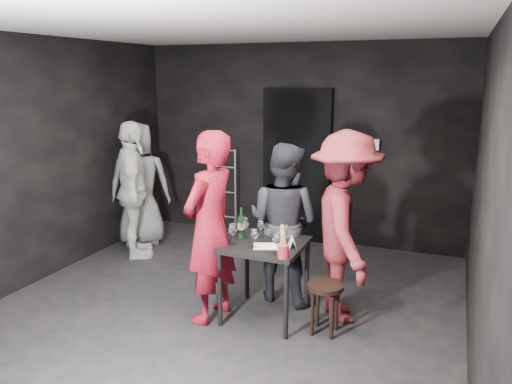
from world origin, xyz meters
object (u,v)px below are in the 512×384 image
at_px(tasting_table, 265,253).
at_px(man_maroon, 346,209).
at_px(bystander_cream, 133,180).
at_px(bystander_grey, 139,177).
at_px(hand_truck, 223,220).
at_px(breadstick_cup, 284,242).
at_px(stool, 325,295).
at_px(server_red, 209,209).
at_px(woman_black, 283,216).
at_px(wine_bottle, 241,226).

bearing_deg(tasting_table, man_maroon, 22.73).
height_order(bystander_cream, bystander_grey, bystander_cream).
relative_size(hand_truck, man_maroon, 0.59).
distance_m(tasting_table, bystander_cream, 2.34).
distance_m(man_maroon, bystander_grey, 3.23).
distance_m(bystander_grey, breadstick_cup, 3.14).
bearing_deg(bystander_grey, man_maroon, 127.26).
distance_m(stool, breadstick_cup, 0.65).
relative_size(stool, bystander_cream, 0.23).
distance_m(stool, man_maroon, 0.80).
relative_size(tasting_table, breadstick_cup, 2.40).
xyz_separation_m(man_maroon, bystander_cream, (-2.81, 0.64, -0.08)).
bearing_deg(server_red, tasting_table, 121.43).
height_order(stool, woman_black, woman_black).
bearing_deg(bystander_grey, woman_black, 126.14).
bearing_deg(wine_bottle, hand_truck, 120.24).
distance_m(bystander_cream, bystander_grey, 0.52).
height_order(stool, server_red, server_red).
relative_size(hand_truck, bystander_grey, 0.68).
xyz_separation_m(bystander_cream, bystander_grey, (-0.23, 0.46, -0.07)).
distance_m(man_maroon, breadstick_cup, 0.74).
relative_size(server_red, bystander_cream, 1.08).
bearing_deg(woman_black, stool, 146.67).
xyz_separation_m(woman_black, man_maroon, (0.67, -0.19, 0.19)).
xyz_separation_m(hand_truck, woman_black, (1.50, -1.67, 0.66)).
bearing_deg(bystander_grey, wine_bottle, 114.70).
height_order(hand_truck, breadstick_cup, hand_truck).
bearing_deg(server_red, wine_bottle, 150.55).
bearing_deg(wine_bottle, bystander_cream, 154.98).
bearing_deg(server_red, man_maroon, 121.19).
bearing_deg(man_maroon, breadstick_cup, 123.14).
xyz_separation_m(stool, server_red, (-1.08, -0.12, 0.71)).
bearing_deg(woman_black, bystander_grey, -10.82).
height_order(stool, man_maroon, man_maroon).
height_order(stool, breadstick_cup, breadstick_cup).
bearing_deg(breadstick_cup, bystander_cream, 152.83).
bearing_deg(stool, tasting_table, 171.91).
distance_m(server_red, man_maroon, 1.25).
bearing_deg(stool, wine_bottle, 170.42).
distance_m(hand_truck, wine_bottle, 2.50).
bearing_deg(wine_bottle, bystander_grey, 147.44).
height_order(stool, bystander_grey, bystander_grey).
distance_m(hand_truck, bystander_cream, 1.58).
relative_size(woman_black, breadstick_cup, 5.66).
height_order(woman_black, bystander_grey, bystander_grey).
distance_m(tasting_table, server_red, 0.67).
distance_m(tasting_table, woman_black, 0.53).
distance_m(stool, bystander_grey, 3.35).
height_order(man_maroon, bystander_grey, man_maroon).
xyz_separation_m(hand_truck, man_maroon, (2.17, -1.86, 0.85)).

